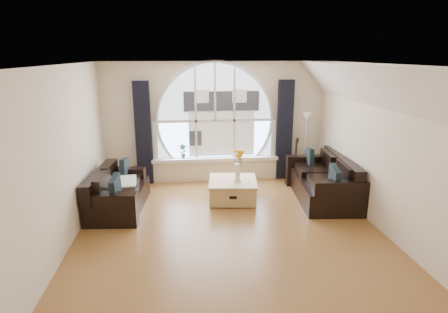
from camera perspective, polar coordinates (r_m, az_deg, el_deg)
ground at (r=6.30m, az=0.93°, el=-11.44°), size 5.00×5.50×0.01m
ceiling at (r=5.62m, az=1.05°, el=13.93°), size 5.00×5.50×0.01m
wall_back at (r=8.49m, az=-1.40°, el=5.25°), size 5.00×0.01×2.70m
wall_front at (r=3.28m, az=7.30°, el=-11.86°), size 5.00×0.01×2.70m
wall_left at (r=6.04m, az=-23.26°, el=-0.21°), size 0.01×5.50×2.70m
wall_right at (r=6.61m, az=23.02°, el=1.09°), size 0.01×5.50×2.70m
attic_slope at (r=6.32m, az=21.56°, el=9.86°), size 0.92×5.50×0.72m
arched_window at (r=8.41m, az=-1.39°, el=7.06°), size 2.60×0.06×2.15m
window_sill at (r=8.58m, az=-1.30°, el=-0.39°), size 2.90×0.22×0.08m
window_frame at (r=8.39m, az=-1.38°, el=7.03°), size 2.76×0.08×2.15m
neighbor_house at (r=8.43m, az=-0.36°, el=6.22°), size 1.70×0.02×1.50m
curtain_left at (r=8.42m, az=-12.24°, el=3.44°), size 0.35×0.12×2.30m
curtain_right at (r=8.69m, az=9.27°, el=3.96°), size 0.35×0.12×2.30m
sofa_left at (r=7.29m, az=-15.85°, el=-4.82°), size 1.01×1.78×0.76m
sofa_right at (r=7.76m, az=14.83°, el=-3.51°), size 1.16×2.04×0.87m
coffee_chest at (r=7.50m, az=1.34°, el=-5.02°), size 1.04×1.04×0.46m
throw_blanket at (r=7.27m, az=-15.50°, el=-3.99°), size 0.60×0.60×0.10m
vase_flowers at (r=7.30m, az=2.09°, el=-0.79°), size 0.24×0.24×0.70m
floor_lamp at (r=8.62m, az=12.37°, el=1.32°), size 0.24×0.24×1.60m
guitar at (r=8.61m, az=10.81°, el=-0.48°), size 0.42×0.34×1.06m
potted_plant at (r=8.49m, az=-6.32°, el=0.80°), size 0.19×0.13×0.34m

